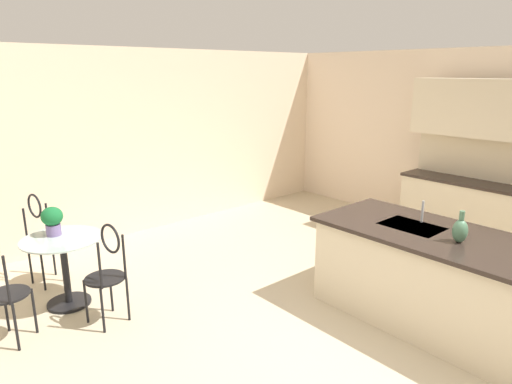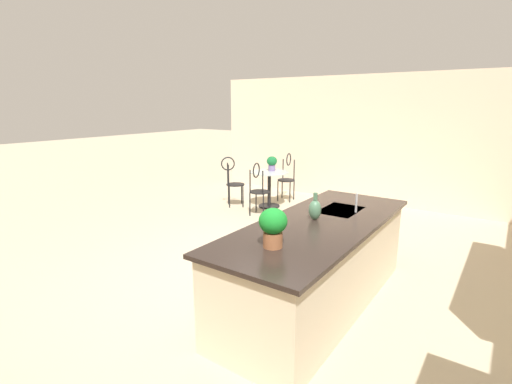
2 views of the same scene
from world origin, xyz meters
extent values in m
plane|color=beige|center=(0.00, 0.00, 0.00)|extent=(40.00, 40.00, 0.00)
cube|color=beige|center=(-4.26, 0.00, 1.35)|extent=(0.12, 7.80, 2.70)
cube|color=beige|center=(0.30, 0.85, 0.44)|extent=(2.70, 0.96, 0.88)
cube|color=#2D231E|center=(0.30, 0.85, 0.90)|extent=(2.80, 1.06, 0.04)
cube|color=#B2B5BA|center=(-0.25, 0.85, 0.91)|extent=(0.56, 0.40, 0.03)
cube|color=beige|center=(-0.40, 3.20, 0.44)|extent=(2.40, 0.60, 0.88)
cube|color=#2D231E|center=(-0.40, 3.20, 0.90)|extent=(2.44, 0.64, 0.04)
cube|color=beige|center=(-0.40, 3.36, 1.22)|extent=(2.40, 0.04, 0.60)
cube|color=beige|center=(-0.40, 3.18, 1.90)|extent=(2.40, 0.36, 0.76)
cylinder|color=black|center=(-2.65, -1.68, 0.01)|extent=(0.44, 0.44, 0.03)
cylinder|color=black|center=(-2.65, -1.68, 0.38)|extent=(0.07, 0.07, 0.69)
cylinder|color=#B2C6C1|center=(-2.65, -1.68, 0.73)|extent=(0.80, 0.80, 0.01)
cylinder|color=black|center=(-2.51, -2.29, 0.23)|extent=(0.03, 0.03, 0.45)
cylinder|color=black|center=(-2.30, -2.10, 0.23)|extent=(0.03, 0.03, 0.45)
cylinder|color=black|center=(-2.11, -2.30, 0.23)|extent=(0.03, 0.03, 0.45)
cylinder|color=black|center=(-2.31, -2.30, 0.46)|extent=(0.54, 0.54, 0.02)
cylinder|color=black|center=(-2.11, -2.32, 0.68)|extent=(0.03, 0.03, 0.45)
cylinder|color=black|center=(-2.17, -1.67, 0.23)|extent=(0.03, 0.03, 0.45)
cylinder|color=black|center=(-2.22, -1.40, 0.23)|extent=(0.03, 0.03, 0.45)
cylinder|color=black|center=(-1.89, -1.62, 0.23)|extent=(0.03, 0.03, 0.45)
cylinder|color=black|center=(-1.94, -1.35, 0.23)|extent=(0.03, 0.03, 0.45)
cylinder|color=black|center=(-2.05, -1.51, 0.46)|extent=(0.44, 0.44, 0.02)
cylinder|color=black|center=(-1.88, -1.61, 0.68)|extent=(0.03, 0.03, 0.45)
cylinder|color=black|center=(-1.93, -1.35, 0.68)|extent=(0.03, 0.03, 0.45)
torus|color=black|center=(-1.91, -1.48, 0.90)|extent=(0.28, 0.07, 0.28)
cylinder|color=black|center=(-3.20, -1.50, 0.23)|extent=(0.03, 0.03, 0.45)
cylinder|color=black|center=(-3.15, -1.77, 0.23)|extent=(0.03, 0.03, 0.45)
cylinder|color=black|center=(-3.48, -1.55, 0.23)|extent=(0.03, 0.03, 0.45)
cylinder|color=black|center=(-3.42, -1.83, 0.23)|extent=(0.03, 0.03, 0.45)
cylinder|color=black|center=(-3.31, -1.66, 0.46)|extent=(0.45, 0.45, 0.02)
cylinder|color=black|center=(-3.48, -1.56, 0.68)|extent=(0.03, 0.03, 0.45)
cylinder|color=black|center=(-3.43, -1.82, 0.68)|extent=(0.03, 0.03, 0.45)
torus|color=black|center=(-3.46, -1.69, 0.90)|extent=(0.28, 0.08, 0.28)
cylinder|color=#B2B5BA|center=(-0.25, 1.03, 1.03)|extent=(0.02, 0.02, 0.22)
cylinder|color=#7A669E|center=(-2.79, -1.71, 0.80)|extent=(0.15, 0.15, 0.12)
ellipsoid|color=#1A6C34|center=(-2.79, -1.71, 0.94)|extent=(0.21, 0.21, 0.19)
ellipsoid|color=#4C7A5B|center=(0.25, 0.77, 1.02)|extent=(0.13, 0.13, 0.21)
cylinder|color=#4C7A5B|center=(0.25, 0.77, 1.17)|extent=(0.04, 0.04, 0.08)
camera|label=1|loc=(1.86, -3.02, 2.38)|focal=31.61mm
camera|label=2|loc=(3.65, 2.40, 2.10)|focal=26.11mm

